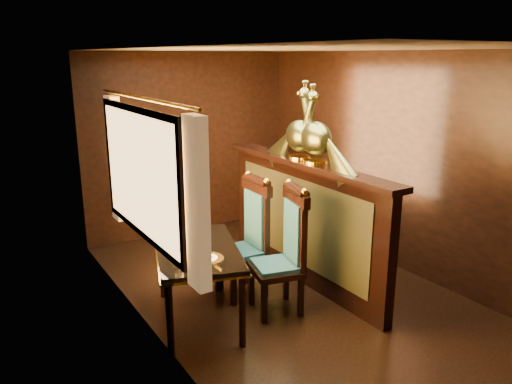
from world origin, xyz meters
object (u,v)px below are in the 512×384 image
(dining_table, at_px, (197,255))
(chair_right, at_px, (250,233))
(chair_left, at_px, (288,246))
(peacock_left, at_px, (317,123))
(peacock_right, at_px, (300,122))

(dining_table, height_order, chair_right, chair_right)
(dining_table, xyz_separation_m, chair_right, (0.73, 0.23, 0.00))
(chair_left, xyz_separation_m, chair_right, (-0.10, 0.52, -0.00))
(dining_table, xyz_separation_m, chair_left, (0.83, -0.28, 0.01))
(chair_right, distance_m, peacock_left, 1.31)
(chair_left, height_order, peacock_left, peacock_left)
(chair_right, xyz_separation_m, peacock_right, (0.65, 0.05, 1.10))
(dining_table, bearing_deg, chair_right, 36.38)
(chair_left, distance_m, peacock_left, 1.27)
(dining_table, height_order, chair_left, chair_left)
(chair_left, height_order, peacock_right, peacock_right)
(dining_table, bearing_deg, chair_left, -0.19)
(dining_table, height_order, peacock_left, peacock_left)
(dining_table, relative_size, chair_left, 1.10)
(dining_table, relative_size, peacock_right, 1.74)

